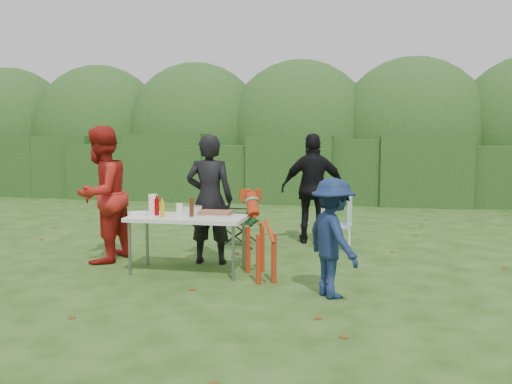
% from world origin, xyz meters
% --- Properties ---
extents(ground, '(80.00, 80.00, 0.00)m').
position_xyz_m(ground, '(0.00, 0.00, 0.00)').
color(ground, '#1E4211').
extents(hedge_row, '(22.00, 1.40, 1.70)m').
position_xyz_m(hedge_row, '(0.00, 8.00, 0.85)').
color(hedge_row, '#23471C').
rests_on(hedge_row, ground).
extents(shrub_backdrop, '(20.00, 2.60, 3.20)m').
position_xyz_m(shrub_backdrop, '(0.00, 9.60, 1.60)').
color(shrub_backdrop, '#3D6628').
rests_on(shrub_backdrop, ground).
extents(folding_table, '(1.50, 0.70, 0.74)m').
position_xyz_m(folding_table, '(-0.28, 0.21, 0.69)').
color(folding_table, silver).
rests_on(folding_table, ground).
extents(person_cook, '(0.68, 0.47, 1.80)m').
position_xyz_m(person_cook, '(-0.14, 0.76, 0.90)').
color(person_cook, black).
rests_on(person_cook, ground).
extents(person_red_jacket, '(0.82, 1.00, 1.91)m').
position_xyz_m(person_red_jacket, '(-1.65, 0.55, 0.95)').
color(person_red_jacket, '#A61A14').
rests_on(person_red_jacket, ground).
extents(person_black_puffy, '(1.12, 0.61, 1.81)m').
position_xyz_m(person_black_puffy, '(1.12, 2.49, 0.91)').
color(person_black_puffy, black).
rests_on(person_black_puffy, ground).
extents(child, '(0.89, 0.98, 1.32)m').
position_xyz_m(child, '(1.63, -0.48, 0.66)').
color(child, '#13234A').
rests_on(child, ground).
extents(dog, '(0.88, 1.18, 1.04)m').
position_xyz_m(dog, '(0.70, 0.14, 0.52)').
color(dog, '#A32C10').
rests_on(dog, ground).
extents(camping_chair, '(0.59, 0.59, 0.91)m').
position_xyz_m(camping_chair, '(-0.02, 1.98, 0.46)').
color(camping_chair, '#173F1A').
rests_on(camping_chair, ground).
extents(lawn_chair, '(0.53, 0.53, 0.83)m').
position_xyz_m(lawn_chair, '(1.52, 2.06, 0.42)').
color(lawn_chair, '#4EABD4').
rests_on(lawn_chair, ground).
extents(food_tray, '(0.45, 0.30, 0.02)m').
position_xyz_m(food_tray, '(0.05, 0.38, 0.75)').
color(food_tray, '#B7B7BA').
rests_on(food_tray, folding_table).
extents(focaccia_bread, '(0.40, 0.26, 0.04)m').
position_xyz_m(focaccia_bread, '(0.05, 0.38, 0.78)').
color(focaccia_bread, '#A65F3D').
rests_on(focaccia_bread, food_tray).
extents(mustard_bottle, '(0.06, 0.06, 0.20)m').
position_xyz_m(mustard_bottle, '(-0.56, 0.05, 0.84)').
color(mustard_bottle, gold).
rests_on(mustard_bottle, folding_table).
extents(ketchup_bottle, '(0.06, 0.06, 0.22)m').
position_xyz_m(ketchup_bottle, '(-0.69, 0.20, 0.85)').
color(ketchup_bottle, '#9C0001').
rests_on(ketchup_bottle, folding_table).
extents(beer_bottle, '(0.06, 0.06, 0.24)m').
position_xyz_m(beer_bottle, '(-0.21, 0.18, 0.86)').
color(beer_bottle, '#47230F').
rests_on(beer_bottle, folding_table).
extents(paper_towel_roll, '(0.12, 0.12, 0.26)m').
position_xyz_m(paper_towel_roll, '(-0.79, 0.31, 0.87)').
color(paper_towel_roll, white).
rests_on(paper_towel_roll, folding_table).
extents(cup_stack, '(0.08, 0.08, 0.18)m').
position_xyz_m(cup_stack, '(-0.33, 0.06, 0.83)').
color(cup_stack, white).
rests_on(cup_stack, folding_table).
extents(pasta_bowl, '(0.26, 0.26, 0.10)m').
position_xyz_m(pasta_bowl, '(-0.29, 0.43, 0.79)').
color(pasta_bowl, silver).
rests_on(pasta_bowl, folding_table).
extents(plate_stack, '(0.24, 0.24, 0.05)m').
position_xyz_m(plate_stack, '(-0.92, 0.10, 0.77)').
color(plate_stack, white).
rests_on(plate_stack, folding_table).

